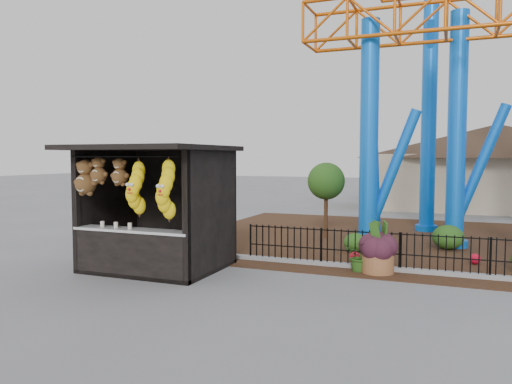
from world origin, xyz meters
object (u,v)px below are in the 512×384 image
at_px(prize_booth, 151,210).
at_px(terracotta_planter, 378,262).
at_px(potted_plant, 361,256).
at_px(roller_coaster, 497,43).

distance_m(prize_booth, terracotta_planter, 5.74).
xyz_separation_m(prize_booth, terracotta_planter, (5.30, 1.79, -1.25)).
relative_size(prize_booth, potted_plant, 4.48).
height_order(prize_booth, potted_plant, prize_booth).
bearing_deg(potted_plant, roller_coaster, 76.79).
bearing_deg(potted_plant, prize_booth, -142.72).
distance_m(terracotta_planter, potted_plant, 0.43).
relative_size(roller_coaster, potted_plant, 14.07).
height_order(prize_booth, terracotta_planter, prize_booth).
height_order(roller_coaster, terracotta_planter, roller_coaster).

